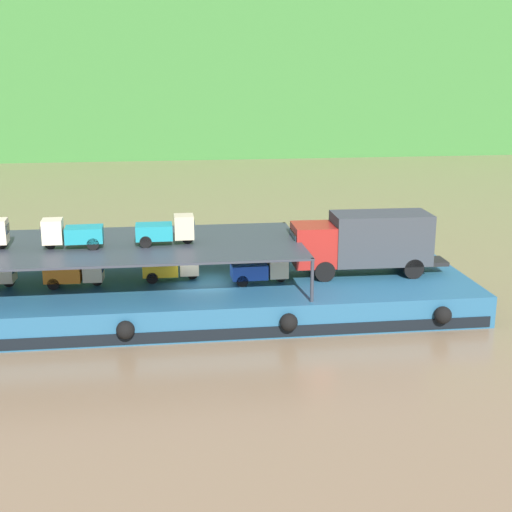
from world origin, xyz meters
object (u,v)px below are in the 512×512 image
at_px(mini_truck_lower_fore, 261,269).
at_px(mini_truck_upper_mid, 72,233).
at_px(mini_truck_upper_fore, 166,230).
at_px(mini_truck_lower_mid, 172,266).
at_px(covered_lorry, 365,241).
at_px(mini_truck_lower_aft, 76,272).
at_px(cargo_barge, 202,297).

height_order(mini_truck_lower_fore, mini_truck_upper_mid, mini_truck_upper_mid).
distance_m(mini_truck_upper_mid, mini_truck_upper_fore, 4.32).
bearing_deg(mini_truck_lower_mid, mini_truck_upper_mid, -168.11).
bearing_deg(covered_lorry, mini_truck_lower_fore, -171.63).
xyz_separation_m(covered_lorry, mini_truck_upper_fore, (-9.80, -0.54, 1.00)).
distance_m(covered_lorry, mini_truck_lower_fore, 5.51).
height_order(mini_truck_lower_aft, mini_truck_lower_mid, same).
relative_size(covered_lorry, mini_truck_lower_fore, 2.86).
relative_size(mini_truck_lower_aft, mini_truck_upper_mid, 1.01).
xyz_separation_m(mini_truck_lower_fore, mini_truck_upper_mid, (-8.75, 0.11, 2.00)).
bearing_deg(covered_lorry, mini_truck_upper_fore, -176.84).
bearing_deg(mini_truck_lower_mid, covered_lorry, -1.67).
distance_m(mini_truck_lower_mid, mini_truck_upper_mid, 5.05).
xyz_separation_m(covered_lorry, mini_truck_lower_fore, (-5.36, -0.79, -1.00)).
bearing_deg(mini_truck_lower_fore, mini_truck_upper_mid, 179.28).
bearing_deg(mini_truck_upper_mid, mini_truck_upper_fore, 1.82).
xyz_separation_m(mini_truck_lower_aft, mini_truck_upper_fore, (4.32, -0.40, 2.00)).
height_order(cargo_barge, mini_truck_lower_fore, mini_truck_lower_fore).
xyz_separation_m(cargo_barge, mini_truck_upper_fore, (-1.64, -0.25, 3.44)).
height_order(mini_truck_lower_aft, mini_truck_upper_fore, mini_truck_upper_fore).
xyz_separation_m(mini_truck_lower_aft, mini_truck_lower_fore, (8.77, -0.65, 0.00)).
distance_m(covered_lorry, mini_truck_lower_mid, 9.63).
relative_size(mini_truck_upper_mid, mini_truck_upper_fore, 1.01).
bearing_deg(cargo_barge, covered_lorry, 2.05).
xyz_separation_m(mini_truck_lower_fore, mini_truck_upper_fore, (-4.44, 0.25, 2.00)).
relative_size(mini_truck_lower_mid, mini_truck_upper_fore, 1.00).
height_order(cargo_barge, covered_lorry, covered_lorry).
height_order(mini_truck_lower_mid, mini_truck_lower_fore, same).
bearing_deg(mini_truck_upper_fore, cargo_barge, 8.60).
height_order(covered_lorry, mini_truck_lower_aft, covered_lorry).
height_order(mini_truck_lower_fore, mini_truck_upper_fore, mini_truck_upper_fore).
xyz_separation_m(cargo_barge, mini_truck_lower_mid, (-1.42, 0.57, 1.44)).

